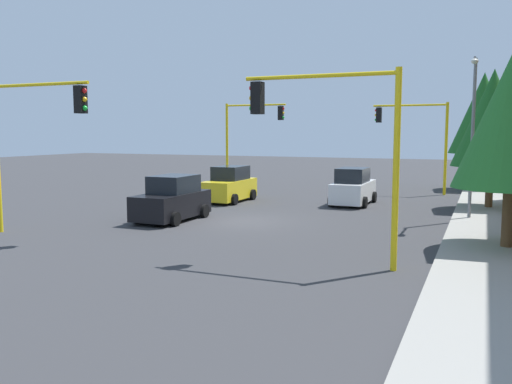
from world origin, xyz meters
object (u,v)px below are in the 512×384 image
traffic_signal_near_right (31,127)px  tree_roadside_mid (493,118)px  traffic_signal_far_right (249,128)px  car_white (353,188)px  traffic_signal_near_left (332,128)px  tree_roadside_far (483,113)px  car_yellow (230,185)px  street_lamp_curbside (473,121)px  car_black (172,200)px  traffic_signal_far_left (416,130)px

traffic_signal_near_right → tree_roadside_mid: size_ratio=0.82×
traffic_signal_far_right → tree_roadside_mid: bearing=69.1°
traffic_signal_near_right → car_white: bearing=146.0°
traffic_signal_near_left → tree_roadside_far: bearing=171.0°
traffic_signal_far_right → car_yellow: bearing=16.2°
traffic_signal_far_right → car_yellow: traffic_signal_far_right is taller
traffic_signal_near_left → street_lamp_curbside: street_lamp_curbside is taller
traffic_signal_far_right → car_yellow: 9.04m
traffic_signal_near_right → car_black: (-5.06, 2.85, -3.15)m
car_white → tree_roadside_far: bearing=149.8°
tree_roadside_mid → street_lamp_curbside: bearing=-10.3°
traffic_signal_near_left → car_white: traffic_signal_near_left is taller
traffic_signal_far_right → car_white: bearing=53.6°
traffic_signal_near_right → street_lamp_curbside: (-9.61, 14.91, 0.30)m
traffic_signal_near_right → car_yellow: size_ratio=1.44×
street_lamp_curbside → tree_roadside_mid: bearing=169.7°
car_yellow → car_white: same height
tree_roadside_mid → car_yellow: size_ratio=1.75×
traffic_signal_far_left → tree_roadside_mid: (6.00, 4.30, 0.52)m
car_yellow → car_white: (-1.43, 6.67, -0.00)m
tree_roadside_mid → car_black: (8.94, -12.86, -3.66)m
tree_roadside_mid → tree_roadside_far: 10.03m
traffic_signal_far_left → traffic_signal_near_right: 23.02m
tree_roadside_far → car_white: 13.04m
traffic_signal_near_right → car_yellow: traffic_signal_near_right is taller
traffic_signal_far_right → traffic_signal_far_left: bearing=90.0°
tree_roadside_mid → car_yellow: (2.09, -13.38, -3.66)m
car_black → car_yellow: size_ratio=1.01×
tree_roadside_mid → traffic_signal_far_right: bearing=-110.9°
traffic_signal_far_right → tree_roadside_far: bearing=104.7°
street_lamp_curbside → car_yellow: street_lamp_curbside is taller
car_yellow → car_white: bearing=102.1°
tree_roadside_far → traffic_signal_far_right: bearing=-75.3°
car_yellow → tree_roadside_far: bearing=133.2°
traffic_signal_far_right → car_black: bearing=10.9°
tree_roadside_mid → tree_roadside_far: tree_roadside_far is taller
traffic_signal_far_left → street_lamp_curbside: 10.97m
traffic_signal_near_left → tree_roadside_mid: 14.66m
traffic_signal_far_left → street_lamp_curbside: (10.39, 3.50, 0.32)m
tree_roadside_mid → car_white: size_ratio=1.71×
tree_roadside_mid → tree_roadside_far: bearing=-177.1°
traffic_signal_near_left → car_white: size_ratio=1.38×
car_white → car_yellow: bearing=-77.9°
street_lamp_curbside → car_black: size_ratio=1.73×
tree_roadside_mid → car_black: size_ratio=1.72×
traffic_signal_far_left → car_yellow: size_ratio=1.43×
street_lamp_curbside → car_yellow: 13.25m
traffic_signal_near_left → traffic_signal_near_right: traffic_signal_near_right is taller
traffic_signal_near_left → traffic_signal_near_right: (0.00, -11.39, 0.08)m
tree_roadside_mid → tree_roadside_far: (-10.00, -0.50, 0.57)m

